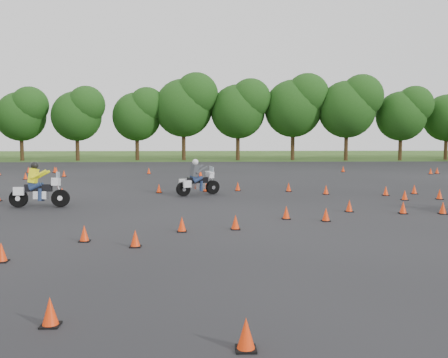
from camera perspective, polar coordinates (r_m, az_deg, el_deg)
ground at (r=16.80m, az=0.43°, el=-5.34°), size 140.00×140.00×0.00m
asphalt_pad at (r=22.72m, az=-0.16°, el=-2.54°), size 62.00×62.00×0.00m
treeline at (r=51.28m, az=3.35°, el=6.99°), size 87.05×32.74×10.31m
traffic_cones at (r=22.26m, az=0.61°, el=-2.12°), size 36.25×32.92×0.45m
rider_grey at (r=24.82m, az=-3.00°, el=0.22°), size 2.40×1.75×1.81m
rider_yellow at (r=22.06m, az=-20.40°, el=-0.63°), size 2.47×0.83×1.89m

